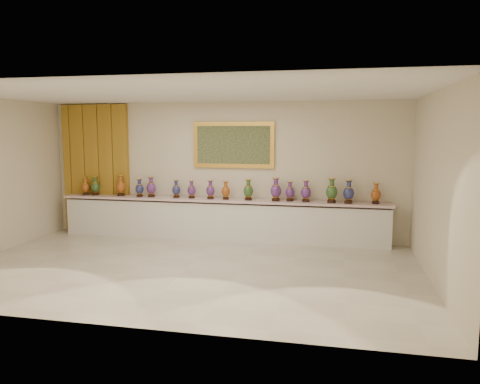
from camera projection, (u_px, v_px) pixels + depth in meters
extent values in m
plane|color=beige|center=(188.00, 268.00, 8.12)|extent=(8.00, 8.00, 0.00)
plane|color=beige|center=(223.00, 171.00, 10.35)|extent=(8.00, 0.00, 8.00)
plane|color=beige|center=(437.00, 189.00, 7.09)|extent=(0.00, 5.00, 5.00)
plane|color=white|center=(185.00, 93.00, 7.73)|extent=(8.00, 8.00, 0.00)
cube|color=gold|center=(96.00, 169.00, 10.92)|extent=(1.64, 0.14, 2.95)
cube|color=gold|center=(233.00, 145.00, 10.18)|extent=(1.80, 0.06, 1.00)
cube|color=black|center=(233.00, 145.00, 10.15)|extent=(1.62, 0.02, 0.82)
cube|color=white|center=(220.00, 221.00, 10.27)|extent=(7.20, 0.42, 0.81)
cube|color=silver|center=(220.00, 200.00, 10.19)|extent=(7.28, 0.48, 0.05)
cylinder|color=black|center=(86.00, 194.00, 10.85)|extent=(0.14, 0.14, 0.04)
cone|color=gold|center=(86.00, 192.00, 10.85)|extent=(0.13, 0.13, 0.03)
ellipsoid|color=maroon|center=(86.00, 187.00, 10.83)|extent=(0.24, 0.24, 0.24)
cylinder|color=gold|center=(85.00, 183.00, 10.82)|extent=(0.13, 0.13, 0.01)
cylinder|color=maroon|center=(85.00, 181.00, 10.81)|extent=(0.08, 0.08, 0.09)
cone|color=maroon|center=(85.00, 178.00, 10.81)|extent=(0.13, 0.13, 0.03)
cylinder|color=gold|center=(85.00, 177.00, 10.80)|extent=(0.13, 0.13, 0.01)
cylinder|color=black|center=(96.00, 194.00, 10.82)|extent=(0.15, 0.15, 0.04)
cone|color=gold|center=(96.00, 192.00, 10.81)|extent=(0.13, 0.13, 0.03)
ellipsoid|color=black|center=(95.00, 187.00, 10.79)|extent=(0.25, 0.25, 0.25)
cylinder|color=gold|center=(95.00, 182.00, 10.78)|extent=(0.14, 0.14, 0.01)
cylinder|color=black|center=(95.00, 180.00, 10.77)|extent=(0.08, 0.08, 0.09)
cone|color=black|center=(95.00, 177.00, 10.76)|extent=(0.14, 0.14, 0.03)
cylinder|color=gold|center=(95.00, 177.00, 10.76)|extent=(0.14, 0.14, 0.01)
cylinder|color=black|center=(121.00, 195.00, 10.70)|extent=(0.17, 0.17, 0.05)
cone|color=gold|center=(121.00, 193.00, 10.69)|extent=(0.15, 0.15, 0.03)
ellipsoid|color=maroon|center=(121.00, 187.00, 10.67)|extent=(0.26, 0.26, 0.28)
cylinder|color=gold|center=(121.00, 182.00, 10.66)|extent=(0.15, 0.15, 0.01)
cylinder|color=maroon|center=(121.00, 179.00, 10.65)|extent=(0.09, 0.09, 0.10)
cone|color=maroon|center=(120.00, 176.00, 10.64)|extent=(0.15, 0.15, 0.04)
cylinder|color=gold|center=(120.00, 175.00, 10.64)|extent=(0.16, 0.16, 0.01)
cylinder|color=black|center=(140.00, 196.00, 10.54)|extent=(0.14, 0.14, 0.04)
cone|color=gold|center=(140.00, 194.00, 10.54)|extent=(0.13, 0.13, 0.03)
ellipsoid|color=#0C0E3F|center=(140.00, 189.00, 10.52)|extent=(0.21, 0.21, 0.24)
cylinder|color=gold|center=(139.00, 184.00, 10.51)|extent=(0.13, 0.13, 0.01)
cylinder|color=#0C0E3F|center=(139.00, 182.00, 10.50)|extent=(0.08, 0.08, 0.09)
cone|color=#0C0E3F|center=(139.00, 180.00, 10.50)|extent=(0.13, 0.13, 0.03)
cylinder|color=gold|center=(139.00, 179.00, 10.50)|extent=(0.13, 0.13, 0.01)
cylinder|color=black|center=(151.00, 196.00, 10.50)|extent=(0.16, 0.16, 0.05)
cone|color=gold|center=(151.00, 194.00, 10.50)|extent=(0.14, 0.14, 0.03)
ellipsoid|color=#280B4F|center=(151.00, 188.00, 10.48)|extent=(0.28, 0.28, 0.26)
cylinder|color=gold|center=(151.00, 183.00, 10.46)|extent=(0.15, 0.15, 0.01)
cylinder|color=#280B4F|center=(151.00, 181.00, 10.46)|extent=(0.08, 0.08, 0.10)
cone|color=#280B4F|center=(151.00, 178.00, 10.45)|extent=(0.15, 0.15, 0.04)
cylinder|color=gold|center=(151.00, 177.00, 10.45)|extent=(0.15, 0.15, 0.01)
cylinder|color=black|center=(176.00, 197.00, 10.41)|extent=(0.14, 0.14, 0.04)
cone|color=gold|center=(176.00, 195.00, 10.40)|extent=(0.12, 0.12, 0.03)
ellipsoid|color=#0C0E3F|center=(176.00, 190.00, 10.39)|extent=(0.24, 0.24, 0.23)
cylinder|color=gold|center=(176.00, 186.00, 10.38)|extent=(0.13, 0.13, 0.01)
cylinder|color=#0C0E3F|center=(176.00, 183.00, 10.37)|extent=(0.07, 0.07, 0.08)
cone|color=#0C0E3F|center=(176.00, 181.00, 10.36)|extent=(0.13, 0.13, 0.03)
cylinder|color=gold|center=(176.00, 180.00, 10.36)|extent=(0.13, 0.13, 0.01)
cylinder|color=black|center=(192.00, 197.00, 10.32)|extent=(0.14, 0.14, 0.04)
cone|color=gold|center=(192.00, 195.00, 10.32)|extent=(0.12, 0.12, 0.03)
ellipsoid|color=#280B4F|center=(192.00, 190.00, 10.30)|extent=(0.20, 0.20, 0.23)
cylinder|color=gold|center=(192.00, 186.00, 10.29)|extent=(0.12, 0.12, 0.01)
cylinder|color=#280B4F|center=(192.00, 184.00, 10.28)|extent=(0.07, 0.07, 0.08)
cone|color=#280B4F|center=(191.00, 181.00, 10.28)|extent=(0.12, 0.12, 0.03)
cylinder|color=gold|center=(191.00, 181.00, 10.27)|extent=(0.13, 0.13, 0.01)
cylinder|color=black|center=(210.00, 198.00, 10.21)|extent=(0.14, 0.14, 0.04)
cone|color=gold|center=(210.00, 196.00, 10.21)|extent=(0.13, 0.13, 0.03)
ellipsoid|color=#280B4F|center=(210.00, 191.00, 10.19)|extent=(0.22, 0.22, 0.24)
cylinder|color=gold|center=(210.00, 186.00, 10.18)|extent=(0.13, 0.13, 0.01)
cylinder|color=#280B4F|center=(210.00, 184.00, 10.17)|extent=(0.08, 0.08, 0.09)
cone|color=#280B4F|center=(210.00, 181.00, 10.16)|extent=(0.13, 0.13, 0.03)
cylinder|color=gold|center=(210.00, 181.00, 10.16)|extent=(0.13, 0.13, 0.01)
cylinder|color=black|center=(226.00, 198.00, 10.14)|extent=(0.14, 0.14, 0.04)
cone|color=gold|center=(226.00, 196.00, 10.13)|extent=(0.12, 0.12, 0.03)
ellipsoid|color=maroon|center=(226.00, 191.00, 10.12)|extent=(0.23, 0.23, 0.23)
cylinder|color=gold|center=(226.00, 187.00, 10.11)|extent=(0.13, 0.13, 0.01)
cylinder|color=maroon|center=(226.00, 185.00, 10.10)|extent=(0.07, 0.07, 0.08)
cone|color=maroon|center=(226.00, 182.00, 10.09)|extent=(0.13, 0.13, 0.03)
cylinder|color=gold|center=(226.00, 181.00, 10.09)|extent=(0.13, 0.13, 0.01)
cylinder|color=black|center=(248.00, 199.00, 10.03)|extent=(0.16, 0.16, 0.04)
cone|color=gold|center=(248.00, 197.00, 10.03)|extent=(0.14, 0.14, 0.03)
ellipsoid|color=black|center=(248.00, 191.00, 10.01)|extent=(0.27, 0.27, 0.26)
cylinder|color=gold|center=(248.00, 186.00, 10.00)|extent=(0.14, 0.14, 0.01)
cylinder|color=black|center=(248.00, 183.00, 9.99)|extent=(0.08, 0.08, 0.09)
cone|color=black|center=(248.00, 180.00, 9.98)|extent=(0.14, 0.14, 0.03)
cylinder|color=gold|center=(248.00, 179.00, 9.98)|extent=(0.15, 0.15, 0.01)
cylinder|color=black|center=(276.00, 200.00, 9.91)|extent=(0.17, 0.17, 0.05)
cone|color=gold|center=(276.00, 197.00, 9.90)|extent=(0.15, 0.15, 0.03)
ellipsoid|color=#280B4F|center=(276.00, 191.00, 9.88)|extent=(0.23, 0.23, 0.29)
cylinder|color=gold|center=(276.00, 185.00, 9.87)|extent=(0.16, 0.16, 0.01)
cylinder|color=#280B4F|center=(276.00, 182.00, 9.86)|extent=(0.09, 0.09, 0.10)
cone|color=#280B4F|center=(276.00, 179.00, 9.85)|extent=(0.16, 0.16, 0.04)
cylinder|color=gold|center=(276.00, 178.00, 9.85)|extent=(0.16, 0.16, 0.01)
cylinder|color=black|center=(290.00, 200.00, 9.90)|extent=(0.15, 0.15, 0.04)
cone|color=gold|center=(290.00, 198.00, 9.89)|extent=(0.13, 0.13, 0.03)
ellipsoid|color=#280B4F|center=(290.00, 192.00, 9.88)|extent=(0.24, 0.24, 0.24)
cylinder|color=gold|center=(290.00, 188.00, 9.86)|extent=(0.13, 0.13, 0.01)
cylinder|color=#280B4F|center=(290.00, 185.00, 9.86)|extent=(0.08, 0.08, 0.09)
cone|color=#280B4F|center=(290.00, 182.00, 9.85)|extent=(0.13, 0.13, 0.03)
cylinder|color=gold|center=(290.00, 181.00, 9.85)|extent=(0.14, 0.14, 0.01)
cylinder|color=black|center=(306.00, 201.00, 9.80)|extent=(0.16, 0.16, 0.04)
cone|color=gold|center=(306.00, 198.00, 9.79)|extent=(0.14, 0.14, 0.03)
ellipsoid|color=#280B4F|center=(306.00, 192.00, 9.78)|extent=(0.25, 0.25, 0.26)
cylinder|color=gold|center=(306.00, 187.00, 9.76)|extent=(0.14, 0.14, 0.01)
cylinder|color=#280B4F|center=(306.00, 184.00, 9.76)|extent=(0.08, 0.08, 0.09)
cone|color=#280B4F|center=(306.00, 181.00, 9.75)|extent=(0.14, 0.14, 0.03)
cylinder|color=gold|center=(306.00, 180.00, 9.75)|extent=(0.15, 0.15, 0.01)
cylinder|color=black|center=(331.00, 202.00, 9.66)|extent=(0.18, 0.18, 0.05)
cone|color=gold|center=(331.00, 199.00, 9.65)|extent=(0.16, 0.16, 0.03)
ellipsoid|color=black|center=(332.00, 192.00, 9.63)|extent=(0.31, 0.31, 0.29)
cylinder|color=gold|center=(332.00, 186.00, 9.62)|extent=(0.16, 0.16, 0.01)
cylinder|color=black|center=(332.00, 183.00, 9.61)|extent=(0.09, 0.09, 0.11)
cone|color=black|center=(332.00, 179.00, 9.60)|extent=(0.16, 0.16, 0.04)
cylinder|color=gold|center=(332.00, 178.00, 9.60)|extent=(0.17, 0.17, 0.01)
cylinder|color=black|center=(348.00, 202.00, 9.58)|extent=(0.17, 0.17, 0.05)
cone|color=gold|center=(348.00, 200.00, 9.57)|extent=(0.15, 0.15, 0.03)
ellipsoid|color=#0C0E3F|center=(349.00, 193.00, 9.56)|extent=(0.30, 0.30, 0.28)
cylinder|color=gold|center=(349.00, 187.00, 9.54)|extent=(0.15, 0.15, 0.01)
cylinder|color=#0C0E3F|center=(349.00, 184.00, 9.53)|extent=(0.09, 0.09, 0.10)
cone|color=#0C0E3F|center=(349.00, 181.00, 9.52)|extent=(0.15, 0.15, 0.04)
cylinder|color=gold|center=(349.00, 180.00, 9.52)|extent=(0.16, 0.16, 0.01)
cylinder|color=black|center=(376.00, 203.00, 9.53)|extent=(0.15, 0.15, 0.04)
cone|color=gold|center=(376.00, 200.00, 9.53)|extent=(0.13, 0.13, 0.03)
ellipsoid|color=maroon|center=(376.00, 195.00, 9.51)|extent=(0.26, 0.26, 0.25)
cylinder|color=gold|center=(376.00, 190.00, 9.50)|extent=(0.14, 0.14, 0.01)
cylinder|color=maroon|center=(376.00, 187.00, 9.49)|extent=(0.08, 0.08, 0.09)
cone|color=maroon|center=(376.00, 184.00, 9.49)|extent=(0.14, 0.14, 0.03)
cylinder|color=gold|center=(376.00, 183.00, 9.48)|extent=(0.14, 0.14, 0.01)
cube|color=white|center=(170.00, 198.00, 10.30)|extent=(0.10, 0.06, 0.00)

